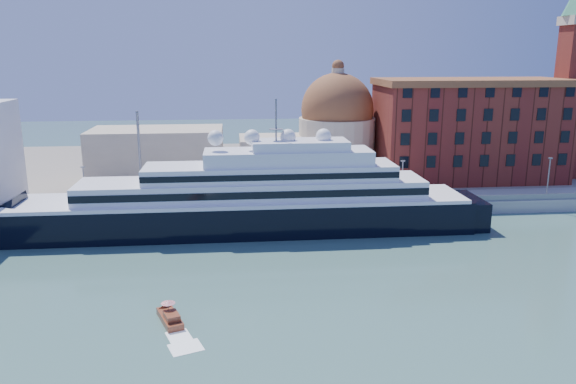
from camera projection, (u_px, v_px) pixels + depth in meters
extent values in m
plane|color=#355C57|center=(255.00, 281.00, 77.81)|extent=(400.00, 400.00, 0.00)
cube|color=gray|center=(248.00, 208.00, 110.36)|extent=(180.00, 10.00, 2.50)
cube|color=slate|center=(243.00, 168.00, 150.03)|extent=(260.00, 72.00, 2.00)
cube|color=slate|center=(248.00, 205.00, 105.57)|extent=(180.00, 0.10, 1.20)
cube|color=black|center=(242.00, 219.00, 99.35)|extent=(80.77, 12.43, 6.73)
cube|color=black|center=(461.00, 214.00, 103.32)|extent=(6.21, 11.39, 6.21)
cube|color=white|center=(241.00, 199.00, 98.49)|extent=(78.70, 12.63, 0.62)
cube|color=white|center=(253.00, 188.00, 98.24)|extent=(60.06, 10.36, 3.11)
cube|color=black|center=(254.00, 196.00, 93.24)|extent=(60.06, 0.15, 1.24)
cube|color=white|center=(270.00, 172.00, 97.85)|extent=(43.49, 9.32, 2.69)
cube|color=white|center=(288.00, 157.00, 97.53)|extent=(29.00, 8.28, 2.49)
cube|color=white|center=(300.00, 145.00, 97.24)|extent=(16.57, 7.25, 1.66)
cylinder|color=slate|center=(276.00, 120.00, 95.79)|extent=(0.31, 0.31, 7.25)
sphere|color=white|center=(216.00, 138.00, 95.49)|extent=(2.69, 2.69, 2.69)
sphere|color=white|center=(252.00, 137.00, 96.09)|extent=(2.69, 2.69, 2.69)
sphere|color=white|center=(288.00, 137.00, 96.69)|extent=(2.69, 2.69, 2.69)
sphere|color=white|center=(324.00, 136.00, 97.29)|extent=(2.69, 2.69, 2.69)
cube|color=maroon|center=(170.00, 319.00, 65.93)|extent=(3.75, 5.99, 0.95)
cube|color=maroon|center=(172.00, 316.00, 64.91)|extent=(2.24, 2.75, 0.76)
cylinder|color=slate|center=(168.00, 308.00, 66.06)|extent=(0.06, 0.06, 1.52)
cone|color=red|center=(168.00, 302.00, 65.86)|extent=(1.71, 1.71, 0.38)
cube|color=maroon|center=(469.00, 132.00, 129.98)|extent=(42.00, 18.00, 22.00)
cube|color=brown|center=(473.00, 82.00, 127.23)|extent=(43.00, 19.00, 1.50)
cube|color=maroon|center=(570.00, 103.00, 130.75)|extent=(6.00, 6.00, 35.00)
cylinder|color=beige|center=(336.00, 147.00, 133.83)|extent=(18.00, 18.00, 14.00)
sphere|color=brown|center=(337.00, 109.00, 131.67)|extent=(17.00, 17.00, 17.00)
cylinder|color=beige|center=(338.00, 75.00, 129.76)|extent=(3.00, 3.00, 3.00)
cube|color=beige|center=(279.00, 158.00, 131.02)|extent=(18.00, 14.00, 10.00)
cube|color=beige|center=(158.00, 155.00, 130.00)|extent=(30.00, 16.00, 12.00)
cylinder|color=slate|center=(85.00, 189.00, 103.30)|extent=(0.24, 0.24, 8.00)
cube|color=slate|center=(83.00, 167.00, 102.32)|extent=(0.80, 0.30, 0.25)
cylinder|color=slate|center=(248.00, 185.00, 106.21)|extent=(0.24, 0.24, 8.00)
cube|color=slate|center=(247.00, 164.00, 105.23)|extent=(0.80, 0.30, 0.25)
cylinder|color=slate|center=(402.00, 182.00, 109.11)|extent=(0.24, 0.24, 8.00)
cube|color=slate|center=(403.00, 161.00, 108.13)|extent=(0.80, 0.30, 0.25)
cylinder|color=slate|center=(548.00, 178.00, 112.02)|extent=(0.24, 0.24, 8.00)
cube|color=slate|center=(551.00, 158.00, 111.04)|extent=(0.80, 0.30, 0.25)
cylinder|color=slate|center=(140.00, 159.00, 105.01)|extent=(0.50, 0.50, 18.00)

